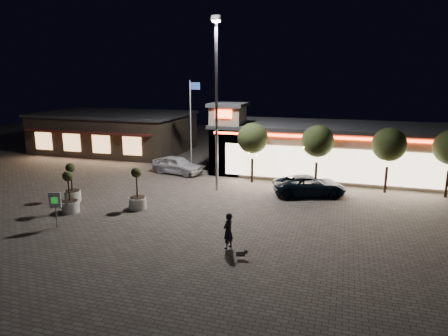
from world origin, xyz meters
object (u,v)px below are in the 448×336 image
(pickup_truck, at_px, (310,186))
(planter_mid, at_px, (70,200))
(white_sedan, at_px, (177,165))
(pedestrian, at_px, (228,231))
(planter_left, at_px, (72,190))
(valet_sign, at_px, (55,203))

(pickup_truck, bearing_deg, planter_mid, 100.51)
(white_sedan, distance_m, planter_mid, 11.47)
(pedestrian, xyz_separation_m, planter_left, (-12.29, 4.18, -0.09))
(planter_mid, bearing_deg, pickup_truck, 29.88)
(pedestrian, xyz_separation_m, valet_sign, (-10.06, -0.14, 0.51))
(pickup_truck, bearing_deg, planter_left, 92.35)
(valet_sign, bearing_deg, white_sedan, 83.79)
(planter_left, height_order, valet_sign, planter_left)
(planter_mid, bearing_deg, pedestrian, -11.47)
(pedestrian, bearing_deg, planter_mid, -82.04)
(planter_left, bearing_deg, planter_mid, -56.29)
(white_sedan, height_order, valet_sign, valet_sign)
(pickup_truck, bearing_deg, pedestrian, 144.15)
(white_sedan, bearing_deg, valet_sign, -172.93)
(pickup_truck, xyz_separation_m, valet_sign, (-13.11, -10.44, 0.71))
(planter_left, bearing_deg, valet_sign, -62.74)
(planter_mid, bearing_deg, valet_sign, -68.68)
(pedestrian, height_order, planter_left, planter_left)
(pedestrian, relative_size, planter_mid, 0.69)
(white_sedan, xyz_separation_m, pedestrian, (8.58, -13.45, 0.13))
(valet_sign, bearing_deg, planter_left, 117.26)
(pickup_truck, relative_size, white_sedan, 1.12)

